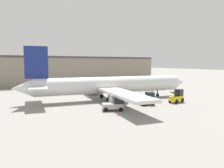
{
  "coord_description": "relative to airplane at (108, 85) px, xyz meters",
  "views": [
    {
      "loc": [
        -25.11,
        -39.55,
        8.05
      ],
      "look_at": [
        0.0,
        0.0,
        3.38
      ],
      "focal_mm": 35.0,
      "sensor_mm": 36.0,
      "label": 1
    }
  ],
  "objects": [
    {
      "name": "belt_loader_truck",
      "position": [
        10.3,
        -10.04,
        -1.93
      ],
      "size": [
        3.46,
        2.25,
        2.57
      ],
      "rotation": [
        0.0,
        0.0,
        0.19
      ],
      "color": "yellow",
      "rests_on": "ground_plane"
    },
    {
      "name": "terminal_building",
      "position": [
        3.31,
        40.25,
        2.0
      ],
      "size": [
        79.88,
        13.63,
        10.23
      ],
      "color": "gray",
      "rests_on": "ground_plane"
    },
    {
      "name": "safety_cone_near",
      "position": [
        -5.88,
        -12.83,
        -2.85
      ],
      "size": [
        0.36,
        0.36,
        0.55
      ],
      "color": "#EF590F",
      "rests_on": "ground_plane"
    },
    {
      "name": "baggage_tug",
      "position": [
        -4.47,
        -9.7,
        -2.02
      ],
      "size": [
        3.93,
        3.28,
        2.43
      ],
      "rotation": [
        0.0,
        0.0,
        -0.5
      ],
      "color": "#B2B2B7",
      "rests_on": "ground_plane"
    },
    {
      "name": "ground_crew_worker",
      "position": [
        9.92,
        -3.22,
        -2.22
      ],
      "size": [
        0.37,
        0.37,
        1.69
      ],
      "rotation": [
        0.0,
        0.0,
        4.3
      ],
      "color": "#1E2338",
      "rests_on": "ground_plane"
    },
    {
      "name": "pushback_tug",
      "position": [
        3.47,
        -8.85,
        -2.05
      ],
      "size": [
        2.99,
        2.56,
        2.4
      ],
      "rotation": [
        0.0,
        0.0,
        -0.21
      ],
      "color": "yellow",
      "rests_on": "ground_plane"
    },
    {
      "name": "ground_plane",
      "position": [
        0.98,
        -0.19,
        -3.12
      ],
      "size": [
        400.0,
        400.0,
        0.0
      ],
      "primitive_type": "plane",
      "color": "gray"
    },
    {
      "name": "airplane",
      "position": [
        0.0,
        0.0,
        0.0
      ],
      "size": [
        38.72,
        36.32,
        11.08
      ],
      "rotation": [
        0.0,
        0.0,
        -0.19
      ],
      "color": "silver",
      "rests_on": "ground_plane"
    }
  ]
}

